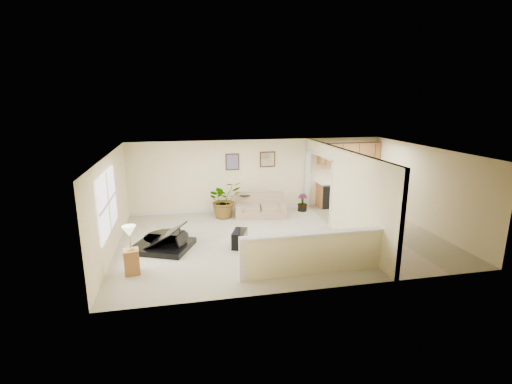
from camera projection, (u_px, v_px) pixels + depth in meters
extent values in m
plane|color=#B2A78A|center=(281.00, 238.00, 10.60)|extent=(9.00, 9.00, 0.00)
cube|color=beige|center=(259.00, 175.00, 13.14)|extent=(9.00, 0.04, 2.50)
cube|color=beige|center=(321.00, 233.00, 7.44)|extent=(9.00, 0.04, 2.50)
cube|color=beige|center=(111.00, 205.00, 9.41)|extent=(0.04, 6.00, 2.50)
cube|color=beige|center=(425.00, 188.00, 11.17)|extent=(0.04, 6.00, 2.50)
cube|color=silver|center=(282.00, 151.00, 9.99)|extent=(9.00, 6.00, 0.04)
cube|color=tan|center=(381.00, 230.00, 11.21)|extent=(2.70, 6.00, 0.01)
cube|color=beige|center=(362.00, 204.00, 9.50)|extent=(0.12, 3.60, 2.50)
cube|color=beige|center=(321.00, 148.00, 12.07)|extent=(0.12, 2.35, 0.40)
cube|color=beige|center=(315.00, 254.00, 8.32)|extent=(3.30, 0.12, 0.95)
cube|color=silver|center=(316.00, 234.00, 8.20)|extent=(3.40, 0.22, 0.05)
cube|color=silver|center=(242.00, 259.00, 8.00)|extent=(0.14, 0.14, 1.00)
cube|color=white|center=(107.00, 202.00, 8.89)|extent=(0.05, 2.15, 1.45)
cube|color=#362213|center=(232.00, 162.00, 12.81)|extent=(0.48, 0.03, 0.58)
cube|color=#825371|center=(232.00, 162.00, 12.79)|extent=(0.40, 0.01, 0.50)
cube|color=#362213|center=(268.00, 159.00, 13.04)|extent=(0.55, 0.03, 0.55)
cube|color=silver|center=(268.00, 159.00, 13.02)|extent=(0.46, 0.01, 0.46)
cube|color=#995732|center=(348.00, 194.00, 13.70)|extent=(2.30, 0.60, 0.90)
cube|color=silver|center=(349.00, 182.00, 13.58)|extent=(2.36, 0.65, 0.04)
cube|color=black|center=(327.00, 196.00, 13.54)|extent=(0.60, 0.60, 0.84)
cube|color=#995732|center=(349.00, 153.00, 13.44)|extent=(2.30, 0.35, 0.75)
cube|color=black|center=(161.00, 221.00, 9.65)|extent=(1.81, 1.70, 0.30)
cylinder|color=black|center=(156.00, 216.00, 10.14)|extent=(1.23, 1.23, 0.30)
cube|color=white|center=(194.00, 221.00, 9.83)|extent=(0.59, 0.99, 0.02)
cube|color=black|center=(157.00, 211.00, 9.66)|extent=(1.49, 1.49, 0.67)
cube|color=black|center=(240.00, 239.00, 9.95)|extent=(0.54, 0.73, 0.44)
cube|color=#9B7D63|center=(260.00, 209.00, 12.57)|extent=(1.80, 1.17, 0.47)
cube|color=#9B7D63|center=(258.00, 193.00, 12.80)|extent=(1.70, 0.45, 0.49)
cube|color=#9B7D63|center=(239.00, 201.00, 12.35)|extent=(0.33, 0.97, 0.18)
cube|color=#9B7D63|center=(281.00, 199.00, 12.63)|extent=(0.33, 0.97, 0.18)
cylinder|color=black|center=(245.00, 212.00, 12.97)|extent=(0.33, 0.33, 0.03)
cylinder|color=black|center=(245.00, 204.00, 12.89)|extent=(0.03, 0.03, 0.64)
cylinder|color=black|center=(245.00, 195.00, 12.81)|extent=(0.46, 0.46, 0.03)
cylinder|color=black|center=(224.00, 213.00, 12.45)|extent=(0.35, 0.35, 0.25)
imported|color=#194715|center=(224.00, 199.00, 12.33)|extent=(1.41, 1.33, 1.24)
cylinder|color=black|center=(302.00, 208.00, 13.15)|extent=(0.32, 0.32, 0.22)
imported|color=#194715|center=(302.00, 202.00, 13.10)|extent=(0.44, 0.44, 0.62)
cube|color=#995732|center=(132.00, 262.00, 8.38)|extent=(0.38, 0.38, 0.57)
cylinder|color=#B3973B|center=(131.00, 249.00, 8.31)|extent=(0.15, 0.15, 0.02)
cylinder|color=#B3973B|center=(130.00, 241.00, 8.26)|extent=(0.03, 0.03, 0.38)
cone|color=#FFF3D0|center=(129.00, 231.00, 8.20)|extent=(0.31, 0.31, 0.25)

